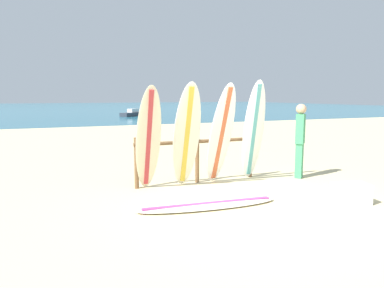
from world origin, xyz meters
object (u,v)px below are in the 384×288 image
at_px(surfboard_leaning_center, 253,131).
at_px(surfboard_leaning_center_left, 221,134).
at_px(beachgoer_standing, 300,138).
at_px(surfboard_lying_on_sand, 208,205).
at_px(small_boat_offshore, 133,113).
at_px(cooler_box, 351,194).
at_px(surfboard_rack, 197,152).
at_px(surfboard_leaning_left, 186,136).
at_px(surfboard_leaning_far_left, 148,139).

bearing_deg(surfboard_leaning_center, surfboard_leaning_center_left, -173.20).
relative_size(surfboard_leaning_center, beachgoer_standing, 1.31).
relative_size(surfboard_lying_on_sand, small_boat_offshore, 0.90).
bearing_deg(surfboard_lying_on_sand, cooler_box, -18.18).
xyz_separation_m(surfboard_rack, beachgoer_standing, (2.39, -0.52, 0.26)).
relative_size(surfboard_leaning_left, surfboard_lying_on_sand, 0.86).
xyz_separation_m(surfboard_leaning_far_left, beachgoer_standing, (3.60, -0.17, -0.11)).
relative_size(surfboard_leaning_far_left, surfboard_leaning_center_left, 0.97).
xyz_separation_m(surfboard_rack, cooler_box, (1.92, -2.51, -0.51)).
bearing_deg(surfboard_leaning_center, surfboard_lying_on_sand, -141.49).
relative_size(surfboard_lying_on_sand, cooler_box, 4.29).
xyz_separation_m(surfboard_leaning_center, cooler_box, (0.65, -2.24, -0.96)).
bearing_deg(surfboard_leaning_left, surfboard_leaning_center, 4.72).
bearing_deg(surfboard_leaning_far_left, surfboard_lying_on_sand, -63.48).
bearing_deg(beachgoer_standing, surfboard_leaning_center, 167.73).
distance_m(surfboard_rack, surfboard_leaning_center_left, 0.68).
relative_size(surfboard_leaning_left, beachgoer_standing, 1.27).
xyz_separation_m(surfboard_leaning_far_left, surfboard_leaning_center, (2.48, 0.07, 0.07)).
bearing_deg(small_boat_offshore, surfboard_leaning_left, -101.08).
height_order(surfboard_leaning_center_left, beachgoer_standing, surfboard_leaning_center_left).
height_order(surfboard_leaning_center, beachgoer_standing, surfboard_leaning_center).
height_order(surfboard_leaning_center_left, small_boat_offshore, surfboard_leaning_center_left).
bearing_deg(small_boat_offshore, beachgoer_standing, -95.19).
relative_size(beachgoer_standing, small_boat_offshore, 0.61).
bearing_deg(surfboard_leaning_center_left, surfboard_leaning_left, -177.56).
height_order(surfboard_rack, surfboard_leaning_center, surfboard_leaning_center).
xyz_separation_m(surfboard_leaning_center_left, cooler_box, (1.53, -2.13, -0.92)).
distance_m(surfboard_leaning_center_left, beachgoer_standing, 2.01).
xyz_separation_m(surfboard_leaning_left, surfboard_lying_on_sand, (-0.11, -1.29, -1.07)).
bearing_deg(surfboard_lying_on_sand, beachgoer_standing, 22.14).
bearing_deg(surfboard_leaning_center, surfboard_leaning_left, -175.28).
bearing_deg(small_boat_offshore, surfboard_leaning_far_left, -102.72).
bearing_deg(surfboard_lying_on_sand, surfboard_rack, 72.76).
bearing_deg(surfboard_leaning_center_left, small_boat_offshore, 80.58).
bearing_deg(cooler_box, surfboard_lying_on_sand, 173.58).
bearing_deg(surfboard_rack, surfboard_leaning_left, -135.57).
xyz_separation_m(surfboard_leaning_far_left, small_boat_offshore, (6.05, 26.82, -0.81)).
bearing_deg(small_boat_offshore, surfboard_rack, -100.37).
height_order(surfboard_leaning_far_left, surfboard_leaning_left, surfboard_leaning_left).
bearing_deg(surfboard_leaning_center, surfboard_rack, 167.86).
height_order(surfboard_leaning_far_left, cooler_box, surfboard_leaning_far_left).
xyz_separation_m(surfboard_leaning_center, surfboard_lying_on_sand, (-1.80, -1.43, -1.10)).
xyz_separation_m(surfboard_leaning_center, beachgoer_standing, (1.12, -0.24, -0.18)).
bearing_deg(cooler_box, surfboard_rack, 139.22).
bearing_deg(surfboard_leaning_center, small_boat_offshore, 82.39).
bearing_deg(small_boat_offshore, cooler_box, -95.75).
height_order(beachgoer_standing, small_boat_offshore, beachgoer_standing).
xyz_separation_m(surfboard_leaning_left, surfboard_leaning_center, (1.69, 0.14, 0.04)).
bearing_deg(small_boat_offshore, surfboard_leaning_center, -97.61).
xyz_separation_m(surfboard_leaning_far_left, surfboard_leaning_center_left, (1.60, -0.03, 0.03)).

